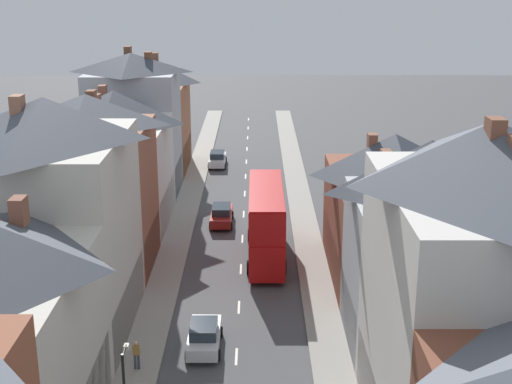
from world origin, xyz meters
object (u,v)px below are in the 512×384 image
Objects in this scene: double_decker_bus_lead at (267,221)px; car_parked_right_a at (205,336)px; pedestrian_mid_right at (138,353)px; car_parked_left_a at (219,159)px; car_near_blue at (223,215)px.

double_decker_bus_lead is 13.91m from car_parked_right_a.
pedestrian_mid_right is (-3.36, -2.33, 0.22)m from car_parked_right_a.
double_decker_bus_lead is 2.58× the size of car_parked_right_a.
car_parked_right_a is (1.30, -39.26, -0.01)m from car_parked_left_a.
car_parked_right_a is at bearing -88.10° from car_parked_left_a.
car_near_blue reaches higher than car_parked_right_a.
pedestrian_mid_right is at bearing -92.84° from car_parked_left_a.
double_decker_bus_lead is at bearing -79.34° from car_parked_left_a.
double_decker_bus_lead is at bearing 65.99° from pedestrian_mid_right.
double_decker_bus_lead is 17.19m from pedestrian_mid_right.
car_parked_left_a reaches higher than car_parked_right_a.
double_decker_bus_lead is 6.71× the size of pedestrian_mid_right.
car_parked_left_a is at bearing 91.90° from car_parked_right_a.
pedestrian_mid_right is (-3.36, -22.93, 0.20)m from car_near_blue.
car_parked_right_a is 4.10m from pedestrian_mid_right.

